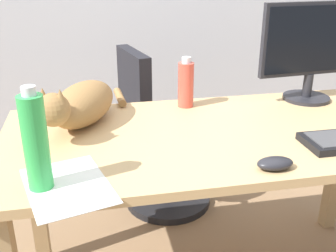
% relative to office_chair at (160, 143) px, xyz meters
% --- Properties ---
extents(desk, '(1.56, 0.74, 0.73)m').
position_rel_office_chair_xyz_m(desk, '(0.11, -0.69, 0.25)').
color(desk, tan).
rests_on(desk, ground_plane).
extents(office_chair, '(0.49, 0.48, 0.90)m').
position_rel_office_chair_xyz_m(office_chair, '(0.00, 0.00, 0.00)').
color(office_chair, black).
rests_on(office_chair, ground_plane).
extents(monitor, '(0.48, 0.20, 0.42)m').
position_rel_office_chair_xyz_m(monitor, '(0.58, -0.43, 0.58)').
color(monitor, '#232328').
rests_on(monitor, desk).
extents(cat, '(0.33, 0.55, 0.20)m').
position_rel_office_chair_xyz_m(cat, '(-0.38, -0.53, 0.43)').
color(cat, olive).
rests_on(cat, desk).
extents(computer_mouse, '(0.11, 0.06, 0.04)m').
position_rel_office_chair_xyz_m(computer_mouse, '(0.16, -0.99, 0.37)').
color(computer_mouse, '#232328').
rests_on(computer_mouse, desk).
extents(paper_sheet, '(0.28, 0.34, 0.00)m').
position_rel_office_chair_xyz_m(paper_sheet, '(-0.43, -0.97, 0.35)').
color(paper_sheet, white).
rests_on(paper_sheet, desk).
extents(water_bottle, '(0.07, 0.07, 0.28)m').
position_rel_office_chair_xyz_m(water_bottle, '(-0.50, -0.96, 0.49)').
color(water_bottle, green).
rests_on(water_bottle, desk).
extents(spray_bottle, '(0.06, 0.06, 0.21)m').
position_rel_office_chair_xyz_m(spray_bottle, '(0.04, -0.41, 0.45)').
color(spray_bottle, '#D84C3D').
rests_on(spray_bottle, desk).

